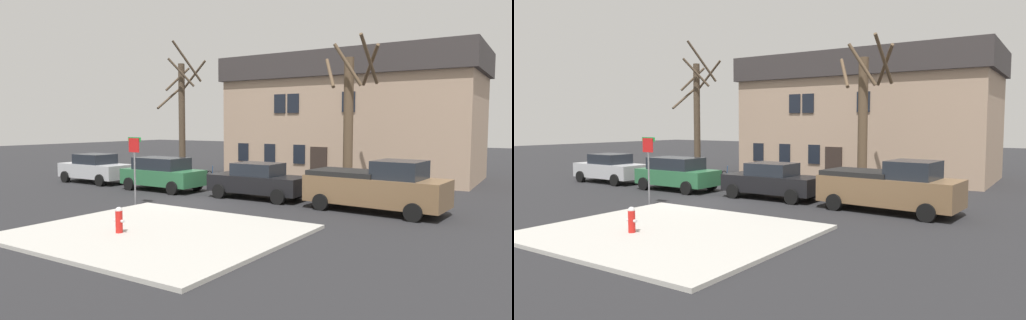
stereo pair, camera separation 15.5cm
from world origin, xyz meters
The scene contains 12 objects.
ground_plane centered at (0.00, 0.00, 0.00)m, with size 120.00×120.00×0.00m, color #262628.
sidewalk_slab centered at (3.19, -5.22, 0.06)m, with size 8.29×7.16×0.12m, color #B7B5AD.
building_main centered at (2.29, 13.99, 4.06)m, with size 16.30×7.97×7.99m.
tree_bare_near centered at (-6.57, 7.03, 4.18)m, with size 2.55×2.55×8.63m.
tree_bare_mid centered at (4.87, 6.90, 3.93)m, with size 3.10×3.09×7.85m.
car_silver_sedan centered at (-9.27, 2.29, 0.86)m, with size 4.72×2.13×1.72m.
car_green_wagon centered at (-3.60, 2.08, 0.91)m, with size 4.50×2.11×1.74m.
car_black_sedan centered at (2.11, 2.47, 0.84)m, with size 4.68×2.09×1.68m.
pickup_truck_brown centered at (7.85, 2.19, 1.01)m, with size 5.65×2.62×2.10m.
fire_hydrant centered at (2.38, -6.11, 0.54)m, with size 0.42×0.22×0.81m.
street_sign_pole centered at (-1.32, -1.98, 2.05)m, with size 0.76×0.07×2.94m.
bicycle_leaning centered at (-3.06, 5.85, 0.37)m, with size 1.67×0.61×1.03m.
Camera 1 is at (13.62, -15.85, 3.51)m, focal length 32.58 mm.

